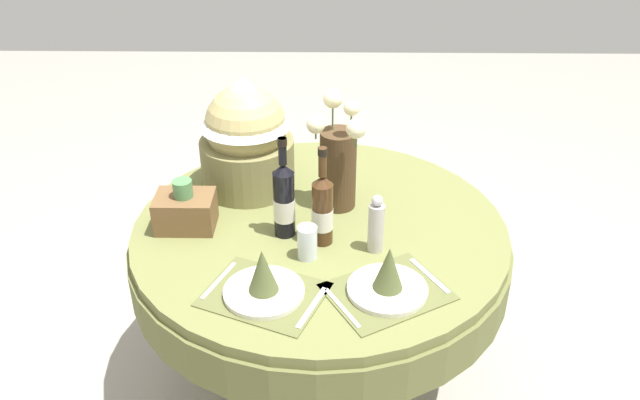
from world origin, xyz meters
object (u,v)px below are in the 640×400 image
tumbler_near_left (307,242)px  place_setting_left (263,282)px  wine_bottle_centre (322,209)px  woven_basket_side_left (185,210)px  gift_tub_back_left (246,131)px  place_setting_right (388,280)px  wine_bottle_left (284,200)px  dining_table (320,254)px  pepper_mill (376,225)px  flower_vase (338,161)px

tumbler_near_left → place_setting_left: bearing=-122.6°
wine_bottle_centre → woven_basket_side_left: bearing=169.7°
gift_tub_back_left → place_setting_right: bearing=-52.8°
place_setting_right → wine_bottle_left: wine_bottle_left is taller
dining_table → gift_tub_back_left: (-0.27, 0.27, 0.35)m
dining_table → place_setting_left: (-0.16, -0.38, 0.17)m
wine_bottle_left → tumbler_near_left: wine_bottle_left is taller
tumbler_near_left → woven_basket_side_left: size_ratio=0.57×
place_setting_right → tumbler_near_left: bearing=144.3°
place_setting_right → tumbler_near_left: size_ratio=3.75×
gift_tub_back_left → pepper_mill: bearing=-42.1°
flower_vase → wine_bottle_left: size_ratio=1.22×
place_setting_right → tumbler_near_left: 0.30m
tumbler_near_left → place_setting_right: bearing=-35.7°
dining_table → flower_vase: flower_vase is taller
wine_bottle_left → pepper_mill: wine_bottle_left is taller
pepper_mill → gift_tub_back_left: gift_tub_back_left is taller
pepper_mill → dining_table: bearing=141.7°
tumbler_near_left → pepper_mill: bearing=11.6°
dining_table → wine_bottle_left: bearing=-154.8°
gift_tub_back_left → place_setting_left: bearing=-80.1°
dining_table → woven_basket_side_left: woven_basket_side_left is taller
flower_vase → pepper_mill: (0.12, -0.27, -0.09)m
wine_bottle_centre → place_setting_right: bearing=-53.3°
tumbler_near_left → gift_tub_back_left: size_ratio=0.26×
dining_table → wine_bottle_left: 0.29m
pepper_mill → gift_tub_back_left: (-0.45, 0.41, 0.13)m
wine_bottle_left → tumbler_near_left: size_ratio=3.14×
wine_bottle_centre → tumbler_near_left: wine_bottle_centre is taller
place_setting_left → gift_tub_back_left: 0.68m
wine_bottle_left → wine_bottle_centre: size_ratio=1.03×
flower_vase → woven_basket_side_left: size_ratio=2.20×
dining_table → woven_basket_side_left: 0.49m
gift_tub_back_left → dining_table: bearing=-44.4°
wine_bottle_centre → pepper_mill: bearing=-14.2°
place_setting_left → place_setting_right: size_ratio=0.98×
flower_vase → wine_bottle_left: (-0.18, -0.18, -0.05)m
flower_vase → gift_tub_back_left: (-0.33, 0.14, 0.04)m
dining_table → gift_tub_back_left: bearing=135.6°
place_setting_left → pepper_mill: (0.34, 0.24, 0.05)m
place_setting_left → wine_bottle_centre: size_ratio=1.20×
tumbler_near_left → woven_basket_side_left: woven_basket_side_left is taller
place_setting_left → flower_vase: size_ratio=0.95×
pepper_mill → woven_basket_side_left: 0.65m
wine_bottle_left → place_setting_left: bearing=-97.5°
tumbler_near_left → wine_bottle_left: bearing=120.9°
flower_vase → pepper_mill: flower_vase is taller
place_setting_left → pepper_mill: 0.42m
dining_table → gift_tub_back_left: 0.52m
wine_bottle_left → pepper_mill: 0.31m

